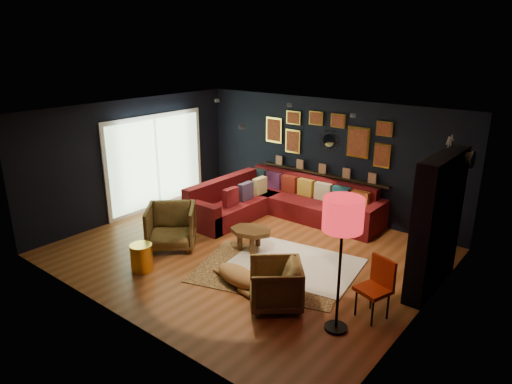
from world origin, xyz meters
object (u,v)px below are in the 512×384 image
Objects in this scene: armchair_left at (171,224)px; armchair_right at (275,282)px; floor_lamp at (343,219)px; gold_stool at (142,257)px; orange_chair at (377,283)px; dog at (238,273)px; pouf at (228,213)px; sectional at (277,203)px; coffee_table at (251,233)px.

armchair_right is (2.78, -0.42, -0.07)m from armchair_left.
gold_stool is at bearing -170.28° from floor_lamp.
armchair_right is 0.87× the size of orange_chair.
floor_lamp is 2.32m from dog.
gold_stool reaches higher than dog.
pouf is 0.60× the size of orange_chair.
sectional is at bearing 52.66° from pouf.
armchair_right is 2.52m from gold_stool.
dog is at bearing -60.01° from coffee_table.
floor_lamp reaches higher than sectional.
sectional is 3.75× the size of armchair_left.
sectional is 3.09m from dog.
pouf is 4.51m from floor_lamp.
armchair_left is 1.18× the size of armchair_right.
sectional reaches higher than coffee_table.
armchair_left reaches higher than orange_chair.
pouf is 1.12× the size of gold_stool.
orange_chair reaches higher than pouf.
pouf is (-1.31, 0.81, -0.15)m from coffee_table.
coffee_table is 0.76× the size of dog.
orange_chair is (3.73, 1.24, 0.29)m from gold_stool.
floor_lamp is (3.79, -2.00, 1.42)m from pouf.
armchair_left reaches higher than pouf.
sectional reaches higher than gold_stool.
pouf is at bearing 148.11° from coffee_table.
floor_lamp reaches higher than gold_stool.
armchair_right reaches higher than coffee_table.
armchair_right is 1.62× the size of gold_stool.
gold_stool is at bearing -95.70° from sectional.
pouf is 0.59× the size of armchair_left.
orange_chair is (2.76, -0.54, 0.17)m from coffee_table.
floor_lamp is (3.46, 0.59, 1.39)m from gold_stool.
floor_lamp is 1.52× the size of dog.
orange_chair is 0.70× the size of dog.
armchair_right is at bearing -133.79° from orange_chair.
armchair_right is at bearing -50.46° from armchair_left.
armchair_right is at bearing -39.81° from coffee_table.
floor_lamp is at bearing -95.19° from orange_chair.
armchair_left reaches higher than coffee_table.
coffee_table is at bearing -170.58° from armchair_right.
floor_lamp is at bearing 7.75° from dog.
armchair_left is at bearing -139.32° from armchair_right.
gold_stool is at bearing -113.21° from armchair_left.
floor_lamp is (2.48, -1.18, 1.27)m from coffee_table.
pouf is 3.46m from armchair_right.
armchair_left is 0.72× the size of dog.
armchair_left reaches higher than dog.
armchair_left is at bearing 108.69° from gold_stool.
armchair_left is at bearing -89.92° from pouf.
pouf is 0.42× the size of dog.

